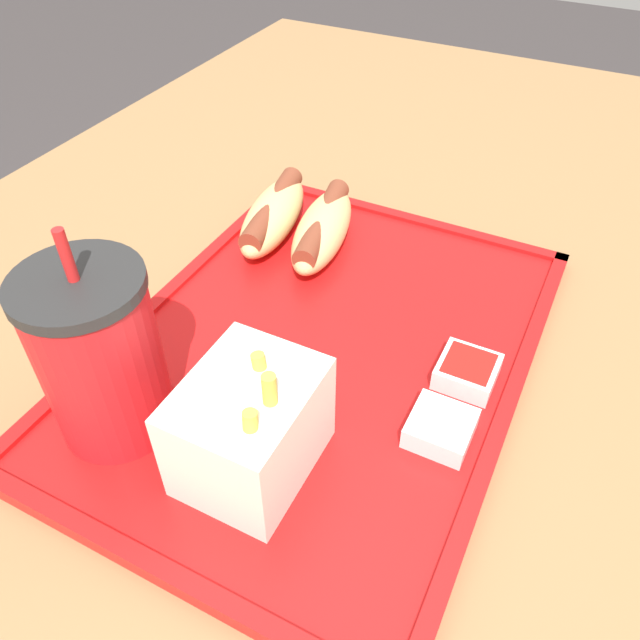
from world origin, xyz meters
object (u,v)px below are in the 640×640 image
object	(u,v)px
sauce_cup_mayo	(441,427)
sauce_cup_ketchup	(467,371)
soda_cup	(100,356)
hot_dog_near	(322,228)
hot_dog_far	(273,214)
fries_carton	(250,427)

from	to	relation	value
sauce_cup_mayo	sauce_cup_ketchup	world-z (taller)	same
soda_cup	hot_dog_near	world-z (taller)	soda_cup
hot_dog_far	fries_carton	bearing A→B (deg)	-152.79
sauce_cup_mayo	hot_dog_far	bearing A→B (deg)	54.13
sauce_cup_ketchup	hot_dog_far	bearing A→B (deg)	65.36
fries_carton	soda_cup	bearing A→B (deg)	96.31
hot_dog_near	sauce_cup_ketchup	world-z (taller)	hot_dog_near
soda_cup	fries_carton	size ratio (longest dim) A/B	1.69
soda_cup	sauce_cup_ketchup	xyz separation A→B (m)	(0.15, -0.21, -0.06)
hot_dog_far	fries_carton	size ratio (longest dim) A/B	1.48
hot_dog_near	sauce_cup_mayo	distance (m)	0.24
hot_dog_near	soda_cup	bearing A→B (deg)	172.37
fries_carton	sauce_cup_mayo	bearing A→B (deg)	-53.39
hot_dog_far	fries_carton	xyz separation A→B (m)	(-0.25, -0.13, 0.02)
sauce_cup_ketchup	hot_dog_near	bearing A→B (deg)	59.02
fries_carton	hot_dog_near	bearing A→B (deg)	16.23
sauce_cup_ketchup	fries_carton	bearing A→B (deg)	142.70
hot_dog_near	fries_carton	world-z (taller)	fries_carton
hot_dog_far	sauce_cup_mayo	bearing A→B (deg)	-125.87
hot_dog_far	sauce_cup_mayo	world-z (taller)	hot_dog_far
hot_dog_near	sauce_cup_ketchup	xyz separation A→B (m)	(-0.11, -0.18, -0.01)
sauce_cup_mayo	sauce_cup_ketchup	bearing A→B (deg)	-0.65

